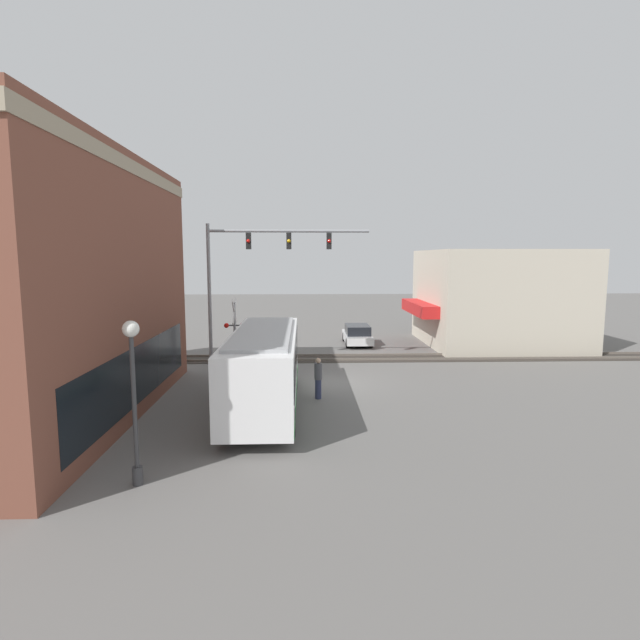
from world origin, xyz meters
TOP-DOWN VIEW (x-y plane):
  - ground_plane at (0.00, 0.00)m, footprint 120.00×120.00m
  - brick_building at (-4.85, 11.78)m, footprint 15.52×8.62m
  - shop_building at (10.70, -12.35)m, footprint 9.52×10.96m
  - city_bus at (-3.96, 2.80)m, footprint 10.17×2.59m
  - traffic_signal_gantry at (4.17, 3.78)m, footprint 0.42×9.00m
  - crossing_signal at (4.28, 5.10)m, footprint 1.41×1.18m
  - streetlamp at (-10.77, 5.72)m, footprint 0.44×0.44m
  - rail_track_near at (6.00, 0.00)m, footprint 2.60×60.00m
  - parked_car_white at (10.86, -2.60)m, footprint 4.49×1.82m
  - pedestrian_at_crossing at (3.36, 4.90)m, footprint 0.34×0.34m
  - pedestrian_near_bus at (-2.65, 0.58)m, footprint 0.34×0.34m

SIDE VIEW (x-z plane):
  - ground_plane at x=0.00m, z-range 0.00..0.00m
  - rail_track_near at x=6.00m, z-range -0.05..0.10m
  - parked_car_white at x=10.86m, z-range -0.05..1.36m
  - pedestrian_at_crossing at x=3.36m, z-range 0.02..1.74m
  - pedestrian_near_bus at x=-2.65m, z-range 0.02..1.83m
  - city_bus at x=-3.96m, z-range 0.16..3.37m
  - crossing_signal at x=4.28m, z-range 0.39..4.20m
  - streetlamp at x=-10.77m, z-range 0.45..4.93m
  - shop_building at x=10.70m, z-range -0.01..6.62m
  - brick_building at x=-4.85m, z-range 0.00..9.98m
  - traffic_signal_gantry at x=4.17m, z-range 1.97..9.93m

